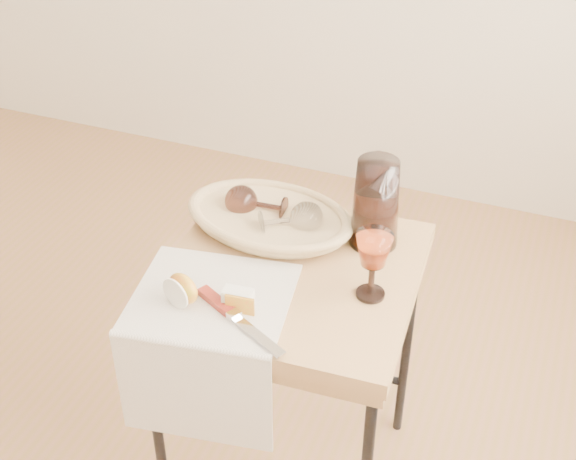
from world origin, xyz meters
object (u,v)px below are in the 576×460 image
at_px(goblet_lying_b, 287,220).
at_px(pitcher, 376,203).
at_px(bread_basket, 269,220).
at_px(side_table, 291,382).
at_px(wine_goblet, 373,265).
at_px(table_knife, 237,317).
at_px(apple_half, 183,288).
at_px(goblet_lying_a, 259,204).
at_px(tea_towel, 212,298).

bearing_deg(goblet_lying_b, pitcher, -15.62).
xyz_separation_m(bread_basket, pitcher, (0.24, 0.04, 0.08)).
xyz_separation_m(side_table, goblet_lying_b, (-0.05, 0.11, 0.40)).
xyz_separation_m(wine_goblet, table_knife, (-0.22, -0.18, -0.06)).
bearing_deg(apple_half, table_knife, 11.72).
bearing_deg(goblet_lying_a, side_table, 129.77).
bearing_deg(goblet_lying_b, wine_goblet, -61.33).
distance_m(side_table, tea_towel, 0.40).
bearing_deg(apple_half, tea_towel, 54.41).
bearing_deg(wine_goblet, goblet_lying_b, 151.92).
relative_size(bread_basket, goblet_lying_b, 2.82).
bearing_deg(goblet_lying_a, pitcher, -178.95).
distance_m(side_table, pitcher, 0.50).
xyz_separation_m(side_table, table_knife, (-0.04, -0.20, 0.36)).
xyz_separation_m(pitcher, wine_goblet, (0.05, -0.18, -0.03)).
distance_m(side_table, goblet_lying_a, 0.44).
bearing_deg(bread_basket, goblet_lying_b, -18.55).
bearing_deg(tea_towel, bread_basket, 77.85).
height_order(pitcher, apple_half, pitcher).
xyz_separation_m(goblet_lying_a, pitcher, (0.27, 0.02, 0.05)).
height_order(goblet_lying_b, wine_goblet, wine_goblet).
height_order(side_table, bread_basket, bread_basket).
relative_size(bread_basket, pitcher, 1.42).
xyz_separation_m(tea_towel, goblet_lying_a, (-0.02, 0.29, 0.05)).
height_order(wine_goblet, table_knife, wine_goblet).
bearing_deg(table_knife, tea_towel, 176.17).
bearing_deg(goblet_lying_a, goblet_lying_b, 152.75).
bearing_deg(bread_basket, pitcher, 12.29).
height_order(goblet_lying_a, pitcher, pitcher).
relative_size(tea_towel, table_knife, 1.31).
distance_m(side_table, bread_basket, 0.40).
relative_size(apple_half, table_knife, 0.30).
xyz_separation_m(goblet_lying_b, table_knife, (0.01, -0.30, -0.04)).
bearing_deg(wine_goblet, apple_half, -154.76).
distance_m(tea_towel, table_knife, 0.09).
relative_size(wine_goblet, apple_half, 2.10).
height_order(tea_towel, goblet_lying_a, goblet_lying_a).
relative_size(goblet_lying_b, wine_goblet, 0.81).
distance_m(bread_basket, pitcher, 0.26).
bearing_deg(pitcher, tea_towel, -104.26).
distance_m(goblet_lying_a, pitcher, 0.28).
bearing_deg(bread_basket, table_knife, -75.70).
distance_m(bread_basket, table_knife, 0.33).
bearing_deg(tea_towel, table_knife, -40.12).
bearing_deg(tea_towel, side_table, 42.71).
relative_size(side_table, wine_goblet, 4.39).
bearing_deg(goblet_lying_b, side_table, -97.81).
bearing_deg(bread_basket, wine_goblet, -23.71).
bearing_deg(pitcher, wine_goblet, -50.74).
relative_size(goblet_lying_b, table_knife, 0.51).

